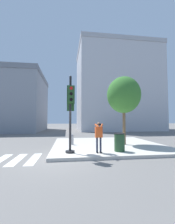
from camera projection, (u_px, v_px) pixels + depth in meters
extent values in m
plane|color=slate|center=(57.00, 159.00, 7.57)|extent=(160.00, 160.00, 0.00)
cube|color=#BCB7AD|center=(107.00, 145.00, 11.51)|extent=(8.00, 8.00, 0.17)
cube|color=silver|center=(34.00, 159.00, 7.64)|extent=(0.44, 2.45, 0.01)
cube|color=silver|center=(17.00, 159.00, 7.53)|extent=(0.44, 2.45, 0.01)
cube|color=silver|center=(0.00, 160.00, 7.42)|extent=(0.44, 2.45, 0.01)
cylinder|color=black|center=(70.00, 152.00, 8.28)|extent=(0.51, 0.51, 0.12)
cylinder|color=black|center=(70.00, 114.00, 8.40)|extent=(0.13, 0.13, 4.11)
sphere|color=black|center=(71.00, 77.00, 8.51)|extent=(0.14, 0.14, 0.14)
cylinder|color=black|center=(71.00, 102.00, 8.63)|extent=(0.07, 0.26, 0.05)
cube|color=#234C23|center=(71.00, 103.00, 8.88)|extent=(0.32, 0.26, 0.90)
cube|color=#234C23|center=(71.00, 102.00, 8.75)|extent=(0.42, 0.05, 1.02)
cylinder|color=red|center=(71.00, 98.00, 9.03)|extent=(0.17, 0.04, 0.17)
cylinder|color=black|center=(71.00, 103.00, 9.01)|extent=(0.17, 0.04, 0.17)
cylinder|color=black|center=(71.00, 108.00, 9.00)|extent=(0.17, 0.04, 0.17)
cylinder|color=black|center=(71.00, 95.00, 8.26)|extent=(0.06, 0.26, 0.05)
cube|color=#234C23|center=(71.00, 94.00, 8.02)|extent=(0.31, 0.25, 0.90)
cube|color=#234C23|center=(71.00, 95.00, 8.15)|extent=(0.42, 0.04, 1.02)
cylinder|color=red|center=(71.00, 88.00, 7.90)|extent=(0.17, 0.04, 0.17)
cylinder|color=black|center=(71.00, 94.00, 7.89)|extent=(0.17, 0.04, 0.17)
cylinder|color=black|center=(71.00, 99.00, 7.87)|extent=(0.17, 0.04, 0.17)
cube|color=black|center=(97.00, 152.00, 8.24)|extent=(0.09, 0.24, 0.05)
cube|color=black|center=(101.00, 152.00, 8.27)|extent=(0.09, 0.24, 0.05)
cylinder|color=#282D42|center=(97.00, 145.00, 8.32)|extent=(0.11, 0.11, 0.84)
cylinder|color=#282D42|center=(101.00, 145.00, 8.35)|extent=(0.11, 0.11, 0.84)
cube|color=#E55623|center=(99.00, 132.00, 8.38)|extent=(0.40, 0.22, 0.59)
sphere|color=#8C664C|center=(99.00, 124.00, 8.40)|extent=(0.19, 0.19, 0.19)
cube|color=black|center=(100.00, 125.00, 8.09)|extent=(0.12, 0.10, 0.09)
cylinder|color=black|center=(100.00, 125.00, 8.02)|extent=(0.06, 0.08, 0.06)
cylinder|color=#E55623|center=(97.00, 126.00, 8.24)|extent=(0.23, 0.35, 0.22)
cylinder|color=#E55623|center=(102.00, 126.00, 8.28)|extent=(0.23, 0.35, 0.22)
cylinder|color=brown|center=(124.00, 125.00, 11.20)|extent=(0.22, 0.22, 2.85)
ellipsoid|color=#38752D|center=(124.00, 95.00, 11.33)|extent=(2.51, 2.51, 2.77)
cylinder|color=#99999E|center=(72.00, 140.00, 11.05)|extent=(0.18, 0.18, 0.65)
sphere|color=#99999E|center=(72.00, 135.00, 11.07)|extent=(0.17, 0.17, 0.17)
cylinder|color=#99999E|center=(72.00, 139.00, 10.93)|extent=(0.08, 0.06, 0.08)
cylinder|color=#234728|center=(119.00, 143.00, 8.71)|extent=(0.59, 0.59, 1.00)
cylinder|color=black|center=(119.00, 134.00, 8.74)|extent=(0.62, 0.62, 0.04)
cube|color=gray|center=(11.00, 105.00, 27.91)|extent=(11.75, 13.14, 9.71)
cube|color=slate|center=(12.00, 77.00, 28.19)|extent=(11.95, 13.34, 0.80)
cube|color=#BCBCC1|center=(116.00, 91.00, 31.68)|extent=(15.70, 11.55, 16.25)
cube|color=#A3A3A8|center=(115.00, 52.00, 32.15)|extent=(15.90, 11.75, 0.80)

